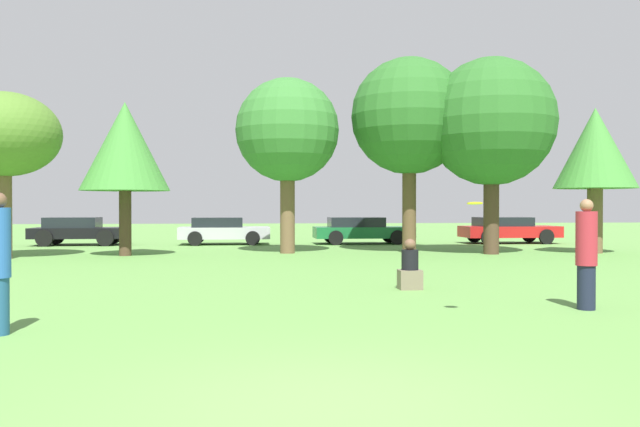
# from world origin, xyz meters

# --- Properties ---
(ground_plane) EXTENTS (120.00, 120.00, 0.00)m
(ground_plane) POSITION_xyz_m (0.00, 0.00, 0.00)
(ground_plane) COLOR #5B8E42
(person_catcher) EXTENTS (0.34, 0.34, 1.83)m
(person_catcher) POSITION_xyz_m (4.85, 4.80, 0.92)
(person_catcher) COLOR #191E33
(person_catcher) RESTS_ON ground
(frisbee) EXTENTS (0.23, 0.23, 0.04)m
(frisbee) POSITION_xyz_m (2.72, 4.12, 1.75)
(frisbee) COLOR yellow
(bystander_sitting) EXTENTS (0.46, 0.39, 1.04)m
(bystander_sitting) POSITION_xyz_m (2.58, 7.70, 0.42)
(bystander_sitting) COLOR #726651
(bystander_sitting) RESTS_ON ground
(tree_1) EXTENTS (3.51, 3.51, 5.42)m
(tree_1) POSITION_xyz_m (-8.64, 16.75, 4.02)
(tree_1) COLOR brown
(tree_1) RESTS_ON ground
(tree_2) EXTENTS (3.06, 3.06, 5.31)m
(tree_2) POSITION_xyz_m (-5.03, 17.72, 3.75)
(tree_2) COLOR #473323
(tree_2) RESTS_ON ground
(tree_3) EXTENTS (3.77, 3.77, 6.37)m
(tree_3) POSITION_xyz_m (0.62, 18.35, 4.43)
(tree_3) COLOR brown
(tree_3) RESTS_ON ground
(tree_4) EXTENTS (4.30, 4.30, 7.18)m
(tree_4) POSITION_xyz_m (5.10, 18.22, 5.00)
(tree_4) COLOR brown
(tree_4) RESTS_ON ground
(tree_5) EXTENTS (4.56, 4.56, 7.01)m
(tree_5) POSITION_xyz_m (7.84, 17.19, 4.70)
(tree_5) COLOR #473323
(tree_5) RESTS_ON ground
(tree_6) EXTENTS (2.94, 2.94, 5.31)m
(tree_6) POSITION_xyz_m (11.78, 17.27, 3.76)
(tree_6) COLOR brown
(tree_6) RESTS_ON ground
(parked_car_black) EXTENTS (4.07, 2.06, 1.22)m
(parked_car_black) POSITION_xyz_m (-8.28, 24.21, 0.66)
(parked_car_black) COLOR black
(parked_car_black) RESTS_ON ground
(parked_car_silver) EXTENTS (4.03, 2.00, 1.21)m
(parked_car_silver) POSITION_xyz_m (-1.98, 24.09, 0.64)
(parked_car_silver) COLOR #B2B2B7
(parked_car_silver) RESTS_ON ground
(parked_car_green) EXTENTS (4.50, 1.95, 1.21)m
(parked_car_green) POSITION_xyz_m (4.27, 23.98, 0.64)
(parked_car_green) COLOR #196633
(parked_car_green) RESTS_ON ground
(parked_car_red) EXTENTS (4.41, 2.01, 1.21)m
(parked_car_red) POSITION_xyz_m (11.05, 23.69, 0.65)
(parked_car_red) COLOR red
(parked_car_red) RESTS_ON ground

